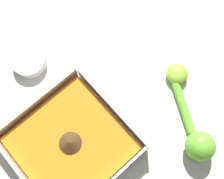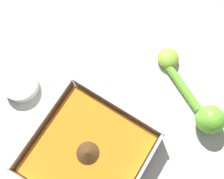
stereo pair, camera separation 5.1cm
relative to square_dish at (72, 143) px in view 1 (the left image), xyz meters
The scene contains 5 objects.
ground_plane 0.02m from the square_dish, 142.50° to the left, with size 4.00×4.00×0.00m, color beige.
square_dish is the anchor object (origin of this frame).
spice_bowl 0.23m from the square_dish, 11.59° to the right, with size 0.08×0.08×0.03m.
lemon_squeezer 0.28m from the square_dish, 130.35° to the right, with size 0.19×0.12×0.07m.
lemon_half 0.30m from the square_dish, 98.05° to the right, with size 0.05×0.05×0.03m.
Camera 1 is at (-0.10, -0.03, 0.62)m, focal length 42.00 mm.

